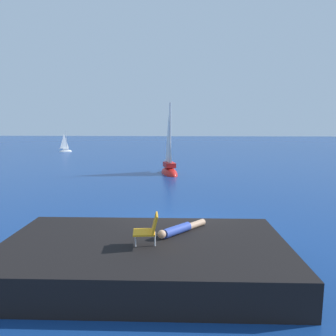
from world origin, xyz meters
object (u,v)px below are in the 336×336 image
sailboat_far (66,150)px  beach_chair (149,229)px  sailboat_near (169,170)px  person_sunbather (180,229)px

sailboat_far → beach_chair: size_ratio=3.86×
sailboat_far → beach_chair: bearing=-98.5°
sailboat_near → beach_chair: sailboat_near is taller
person_sunbather → beach_chair: size_ratio=1.72×
sailboat_far → person_sunbather: sailboat_far is taller
sailboat_near → person_sunbather: bearing=-11.7°
sailboat_near → sailboat_far: (-14.75, 17.36, -0.15)m
beach_chair → sailboat_far: bearing=-72.3°
sailboat_far → beach_chair: 36.43m
sailboat_far → beach_chair: (15.00, -33.18, 1.12)m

